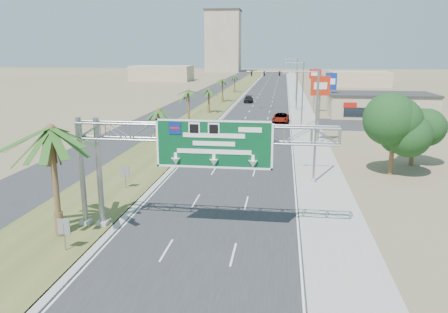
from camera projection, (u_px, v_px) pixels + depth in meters
name	position (u px, v px, depth m)	size (l,w,h in m)	color
road	(267.00, 93.00, 124.86)	(12.00, 300.00, 0.02)	#28282B
sidewalk_right	(297.00, 93.00, 123.74)	(4.00, 300.00, 0.10)	#9E9B93
median_grass	(233.00, 92.00, 126.16)	(7.00, 300.00, 0.12)	#485425
opposing_road	(209.00, 92.00, 127.09)	(8.00, 300.00, 0.02)	#28282B
sign_gantry	(190.00, 141.00, 27.17)	(16.75, 1.24, 7.50)	gray
palm_near	(50.00, 130.00, 26.17)	(5.70, 5.70, 8.35)	brown
palm_row_b	(158.00, 111.00, 49.81)	(3.99, 3.99, 5.95)	brown
palm_row_c	(188.00, 92.00, 65.05)	(3.99, 3.99, 6.75)	brown
palm_row_d	(209.00, 90.00, 82.68)	(3.99, 3.99, 5.45)	brown
palm_row_e	(222.00, 80.00, 100.83)	(3.99, 3.99, 6.15)	brown
palm_row_f	(234.00, 76.00, 125.01)	(3.99, 3.99, 5.75)	brown
streetlight_near	(313.00, 132.00, 38.02)	(3.27, 0.44, 10.00)	gray
streetlight_mid	(301.00, 97.00, 66.93)	(3.27, 0.44, 10.00)	gray
streetlight_far	(296.00, 82.00, 101.62)	(3.27, 0.44, 10.00)	gray
signal_mast	(287.00, 86.00, 86.42)	(10.28, 0.71, 8.00)	gray
store_building	(380.00, 106.00, 79.12)	(18.00, 10.00, 4.00)	tan
oak_near	(394.00, 128.00, 40.91)	(4.50, 4.50, 6.80)	brown
oak_far	(415.00, 129.00, 44.54)	(3.50, 3.50, 5.60)	brown
median_signback_a	(64.00, 229.00, 25.34)	(0.75, 0.08, 2.08)	gray
median_signback_b	(125.00, 173.00, 36.99)	(0.75, 0.08, 2.08)	gray
tower_distant	(223.00, 42.00, 259.87)	(20.00, 16.00, 35.00)	gray
building_distant_left	(162.00, 73.00, 178.23)	(24.00, 14.00, 6.00)	tan
building_distant_right	(359.00, 79.00, 149.26)	(20.00, 12.00, 5.00)	tan
car_left_lane	(231.00, 135.00, 57.53)	(1.97, 4.89, 1.67)	black
car_mid_lane	(253.00, 131.00, 60.98)	(1.58, 4.52, 1.49)	maroon
car_right_lane	(281.00, 118.00, 72.37)	(2.59, 5.61, 1.56)	gray
car_far	(248.00, 99.00, 101.49)	(2.04, 5.02, 1.46)	black
pole_sign_red_near	(320.00, 90.00, 54.26)	(2.40, 0.90, 8.78)	gray
pole_sign_blue	(331.00, 83.00, 78.15)	(2.02, 0.69, 8.05)	gray
pole_sign_red_far	(315.00, 78.00, 82.23)	(2.22, 0.47, 8.54)	gray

